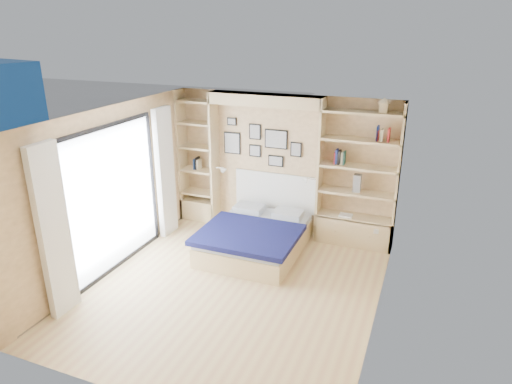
% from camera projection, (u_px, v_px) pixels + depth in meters
% --- Properties ---
extents(ground, '(4.50, 4.50, 0.00)m').
position_uv_depth(ground, '(234.00, 288.00, 6.62)').
color(ground, '#D6BB7D').
rests_on(ground, ground).
extents(room_shell, '(4.50, 4.50, 4.50)m').
position_uv_depth(room_shell, '(249.00, 183.00, 7.71)').
color(room_shell, '#DBB581').
rests_on(room_shell, ground).
extents(bed, '(1.57, 2.00, 1.07)m').
position_uv_depth(bed, '(256.00, 237.00, 7.63)').
color(bed, beige).
rests_on(bed, ground).
extents(photo_gallery, '(1.48, 0.02, 0.82)m').
position_uv_depth(photo_gallery, '(260.00, 143.00, 8.16)').
color(photo_gallery, black).
rests_on(photo_gallery, ground).
extents(reading_lamps, '(1.92, 0.12, 0.15)m').
position_uv_depth(reading_lamps, '(263.00, 174.00, 8.09)').
color(reading_lamps, silver).
rests_on(reading_lamps, ground).
extents(shelf_decor, '(3.50, 0.23, 2.03)m').
position_uv_depth(shelf_decor, '(341.00, 150.00, 7.49)').
color(shelf_decor, '#A51E1E').
rests_on(shelf_decor, ground).
extents(deck, '(3.20, 4.00, 0.05)m').
position_uv_depth(deck, '(43.00, 246.00, 7.86)').
color(deck, '#6B614F').
rests_on(deck, ground).
extents(deck_chair, '(0.61, 0.81, 0.72)m').
position_uv_depth(deck_chair, '(58.00, 226.00, 7.83)').
color(deck_chair, tan).
rests_on(deck_chair, ground).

